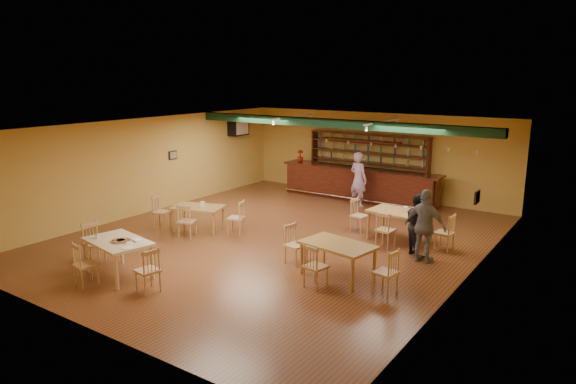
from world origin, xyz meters
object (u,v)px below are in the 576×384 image
Objects in this scene: bar_counter at (359,184)px; patron_bar at (358,179)px; dining_table_b at (399,226)px; dining_table_d at (337,261)px; patron_right_a at (418,224)px; dining_table_c at (198,218)px; near_table at (119,258)px.

patron_bar reaches higher than bar_counter.
dining_table_d is (-0.09, -3.20, -0.01)m from dining_table_b.
bar_counter is at bearing -49.40° from patron_bar.
patron_right_a is at bearing 79.04° from dining_table_d.
bar_counter is at bearing -6.57° from patron_right_a.
bar_counter is at bearing 52.32° from dining_table_c.
near_table is (-4.07, -5.79, 0.01)m from dining_table_b.
dining_table_b is 1.02× the size of dining_table_d.
patron_bar is (2.45, 5.02, 0.57)m from dining_table_c.
bar_counter reaches higher than dining_table_b.
near_table is at bearing -137.63° from dining_table_d.
patron_right_a is at bearing -48.85° from bar_counter.
dining_table_d is 4.75m from near_table.
dining_table_b is at bearing -2.72° from patron_right_a.
dining_table_d is (4.94, -0.85, 0.04)m from dining_table_c.
near_table is 0.99× the size of patron_right_a.
bar_counter is 0.97m from patron_bar.
dining_table_b is at bearing 65.63° from near_table.
near_table reaches higher than dining_table_b.
patron_bar reaches higher than dining_table_b.
patron_bar is (-2.48, 5.87, 0.53)m from dining_table_d.
bar_counter is at bearing 93.86° from near_table.
dining_table_b is 1.14× the size of dining_table_c.
bar_counter is 9.35m from near_table.
dining_table_b is 1.05× the size of near_table.
dining_table_b is 1.19m from patron_right_a.
bar_counter is at bearing 122.49° from dining_table_d.
near_table is 0.83× the size of patron_bar.
patron_bar is (1.50, 8.46, 0.51)m from near_table.
patron_right_a reaches higher than dining_table_d.
dining_table_d is at bearing -86.09° from dining_table_b.
patron_right_a is (0.80, -0.80, 0.37)m from dining_table_b.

